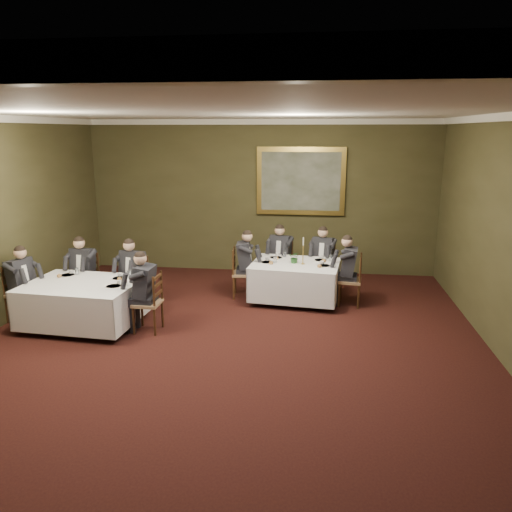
% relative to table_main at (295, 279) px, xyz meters
% --- Properties ---
extents(ground, '(10.00, 10.00, 0.00)m').
position_rel_table_main_xyz_m(ground, '(-0.91, -2.92, -0.45)').
color(ground, black).
rests_on(ground, ground).
extents(ceiling, '(8.00, 10.00, 0.10)m').
position_rel_table_main_xyz_m(ceiling, '(-0.91, -2.92, 3.05)').
color(ceiling, silver).
rests_on(ceiling, back_wall).
extents(back_wall, '(8.00, 0.10, 3.50)m').
position_rel_table_main_xyz_m(back_wall, '(-0.91, 2.08, 1.30)').
color(back_wall, '#38361C').
rests_on(back_wall, ground).
extents(crown_molding, '(8.00, 10.00, 0.12)m').
position_rel_table_main_xyz_m(crown_molding, '(-0.91, -2.92, 2.99)').
color(crown_molding, white).
rests_on(crown_molding, back_wall).
extents(table_main, '(1.80, 1.45, 0.67)m').
position_rel_table_main_xyz_m(table_main, '(0.00, 0.00, 0.00)').
color(table_main, black).
rests_on(table_main, ground).
extents(table_second, '(1.95, 1.54, 0.67)m').
position_rel_table_main_xyz_m(table_second, '(-3.51, -1.74, 0.00)').
color(table_second, black).
rests_on(table_second, ground).
extents(chair_main_backleft, '(0.54, 0.52, 1.00)m').
position_rel_table_main_xyz_m(chair_main_backleft, '(-0.35, 0.90, -0.17)').
color(chair_main_backleft, '#95724C').
rests_on(chair_main_backleft, ground).
extents(diner_main_backleft, '(0.51, 0.57, 1.35)m').
position_rel_table_main_xyz_m(diner_main_backleft, '(-0.35, 0.89, 0.06)').
color(diner_main_backleft, black).
rests_on(diner_main_backleft, chair_main_backleft).
extents(chair_main_backright, '(0.54, 0.53, 1.00)m').
position_rel_table_main_xyz_m(chair_main_backright, '(0.54, 0.80, -0.17)').
color(chair_main_backright, '#95724C').
rests_on(chair_main_backright, ground).
extents(diner_main_backright, '(0.52, 0.57, 1.35)m').
position_rel_table_main_xyz_m(diner_main_backright, '(0.54, 0.79, 0.06)').
color(diner_main_backright, black).
rests_on(diner_main_backright, chair_main_backright).
extents(chair_main_endleft, '(0.46, 0.47, 1.00)m').
position_rel_table_main_xyz_m(chair_main_endleft, '(-1.05, 0.11, -0.17)').
color(chair_main_endleft, '#95724C').
rests_on(chair_main_endleft, ground).
extents(diner_main_endleft, '(0.51, 0.45, 1.35)m').
position_rel_table_main_xyz_m(diner_main_endleft, '(-1.04, 0.11, 0.06)').
color(diner_main_endleft, black).
rests_on(diner_main_endleft, chair_main_endleft).
extents(chair_main_endright, '(0.46, 0.48, 1.00)m').
position_rel_table_main_xyz_m(chair_main_endright, '(1.05, -0.12, -0.17)').
color(chair_main_endright, '#95724C').
rests_on(chair_main_endright, ground).
extents(diner_main_endright, '(0.52, 0.45, 1.35)m').
position_rel_table_main_xyz_m(diner_main_endright, '(1.04, -0.11, 0.06)').
color(diner_main_endright, black).
rests_on(diner_main_endright, chair_main_endright).
extents(chair_sec_backleft, '(0.48, 0.46, 1.00)m').
position_rel_table_main_xyz_m(chair_sec_backleft, '(-3.94, -0.75, -0.17)').
color(chair_sec_backleft, '#95724C').
rests_on(chair_sec_backleft, ground).
extents(diner_sec_backleft, '(0.45, 0.52, 1.35)m').
position_rel_table_main_xyz_m(diner_sec_backleft, '(-3.94, -0.76, 0.06)').
color(diner_sec_backleft, black).
rests_on(diner_sec_backleft, chair_sec_backleft).
extents(chair_sec_backright, '(0.54, 0.52, 1.00)m').
position_rel_table_main_xyz_m(chair_sec_backright, '(-2.94, -0.82, -0.17)').
color(chair_sec_backright, '#95724C').
rests_on(chair_sec_backright, ground).
extents(diner_sec_backright, '(0.52, 0.57, 1.35)m').
position_rel_table_main_xyz_m(diner_sec_backright, '(-2.95, -0.84, 0.06)').
color(diner_sec_backright, black).
rests_on(diner_sec_backright, chair_sec_backright).
extents(chair_sec_endright, '(0.43, 0.45, 1.00)m').
position_rel_table_main_xyz_m(chair_sec_endright, '(-2.34, -1.82, -0.17)').
color(chair_sec_endright, '#95724C').
rests_on(chair_sec_endright, ground).
extents(diner_sec_endright, '(0.49, 0.43, 1.35)m').
position_rel_table_main_xyz_m(diner_sec_endright, '(-2.35, -1.82, 0.06)').
color(diner_sec_endright, black).
rests_on(diner_sec_endright, chair_sec_endright).
extents(chair_sec_endleft, '(0.53, 0.54, 1.00)m').
position_rel_table_main_xyz_m(chair_sec_endleft, '(-4.69, -1.65, -0.17)').
color(chair_sec_endleft, '#95724C').
rests_on(chair_sec_endleft, ground).
extents(diner_sec_endleft, '(0.57, 0.52, 1.35)m').
position_rel_table_main_xyz_m(diner_sec_endleft, '(-4.68, -1.66, 0.06)').
color(diner_sec_endleft, black).
rests_on(diner_sec_endleft, chair_sec_endleft).
extents(centerpiece, '(0.26, 0.24, 0.24)m').
position_rel_table_main_xyz_m(centerpiece, '(-0.02, 0.00, 0.44)').
color(centerpiece, '#2D5926').
rests_on(centerpiece, table_main).
extents(candlestick, '(0.08, 0.08, 0.54)m').
position_rel_table_main_xyz_m(candlestick, '(0.14, -0.06, 0.51)').
color(candlestick, gold).
rests_on(candlestick, table_main).
extents(place_setting_table_main, '(0.33, 0.31, 0.14)m').
position_rel_table_main_xyz_m(place_setting_table_main, '(-0.35, 0.42, 0.35)').
color(place_setting_table_main, white).
rests_on(place_setting_table_main, table_main).
extents(place_setting_table_second, '(0.33, 0.31, 0.14)m').
position_rel_table_main_xyz_m(place_setting_table_second, '(-3.93, -1.29, 0.35)').
color(place_setting_table_second, white).
rests_on(place_setting_table_second, table_second).
extents(painting, '(1.99, 0.09, 1.52)m').
position_rel_table_main_xyz_m(painting, '(0.00, 2.02, 1.69)').
color(painting, gold).
rests_on(painting, back_wall).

